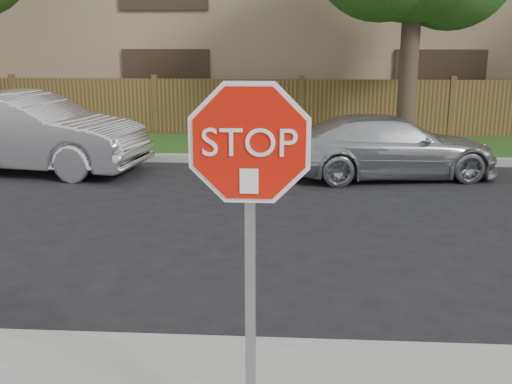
{
  "coord_description": "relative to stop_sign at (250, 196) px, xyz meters",
  "views": [
    {
      "loc": [
        -0.17,
        -4.91,
        2.76
      ],
      "look_at": [
        -0.43,
        -0.9,
        1.7
      ],
      "focal_mm": 42.0,
      "sensor_mm": 36.0,
      "label": 1
    }
  ],
  "objects": [
    {
      "name": "far_curb",
      "position": [
        0.43,
        9.63,
        -1.75
      ],
      "size": [
        70.0,
        0.3,
        0.15
      ],
      "primitive_type": "cube",
      "color": "gray",
      "rests_on": "ground"
    },
    {
      "name": "stop_sign",
      "position": [
        0.0,
        0.0,
        0.0
      ],
      "size": [
        1.01,
        0.13,
        2.55
      ],
      "color": "gray",
      "rests_on": "sidewalk_near"
    },
    {
      "name": "apartment_building",
      "position": [
        0.43,
        18.48,
        1.7
      ],
      "size": [
        35.2,
        9.2,
        7.2
      ],
      "color": "#997F5F",
      "rests_on": "ground"
    },
    {
      "name": "grass_strip",
      "position": [
        0.43,
        11.28,
        -1.77
      ],
      "size": [
        70.0,
        3.0,
        0.12
      ],
      "primitive_type": "cube",
      "color": "#1E4714",
      "rests_on": "ground"
    },
    {
      "name": "fence",
      "position": [
        0.43,
        12.88,
        -1.03
      ],
      "size": [
        70.0,
        0.12,
        1.6
      ],
      "primitive_type": "cube",
      "color": "#4D331B",
      "rests_on": "ground"
    },
    {
      "name": "sedan_left",
      "position": [
        -5.25,
        8.46,
        -1.02
      ],
      "size": [
        5.11,
        2.41,
        1.62
      ],
      "primitive_type": "imported",
      "rotation": [
        0.0,
        0.0,
        1.42
      ],
      "color": "silver",
      "rests_on": "ground"
    },
    {
      "name": "sedan_right",
      "position": [
        2.15,
        8.41,
        -1.22
      ],
      "size": [
        4.46,
        2.4,
        1.23
      ],
      "primitive_type": "imported",
      "rotation": [
        0.0,
        0.0,
        1.74
      ],
      "color": "#B1B5B9",
      "rests_on": "ground"
    },
    {
      "name": "ground",
      "position": [
        0.43,
        1.48,
        -1.83
      ],
      "size": [
        90.0,
        90.0,
        0.0
      ],
      "primitive_type": "plane",
      "color": "black",
      "rests_on": "ground"
    }
  ]
}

